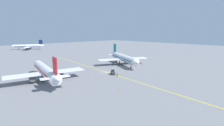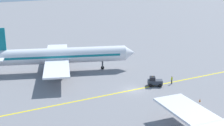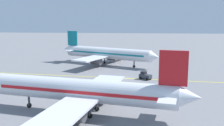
# 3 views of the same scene
# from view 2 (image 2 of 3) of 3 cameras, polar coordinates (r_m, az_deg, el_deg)

# --- Properties ---
(ground_plane) EXTENTS (400.00, 400.00, 0.00)m
(ground_plane) POSITION_cam_2_polar(r_m,az_deg,el_deg) (61.87, 3.89, -4.94)
(ground_plane) COLOR slate
(apron_yellow_centreline) EXTENTS (12.24, 119.45, 0.01)m
(apron_yellow_centreline) POSITION_cam_2_polar(r_m,az_deg,el_deg) (61.87, 3.89, -4.93)
(apron_yellow_centreline) COLOR yellow
(apron_yellow_centreline) RESTS_ON ground
(airplane_adjacent_stand) EXTENTS (27.66, 33.60, 10.60)m
(airplane_adjacent_stand) POSITION_cam_2_polar(r_m,az_deg,el_deg) (72.96, -9.61, 1.27)
(airplane_adjacent_stand) COLOR white
(airplane_adjacent_stand) RESTS_ON ground
(baggage_tug_dark) EXTENTS (2.97, 3.31, 2.11)m
(baggage_tug_dark) POSITION_cam_2_polar(r_m,az_deg,el_deg) (64.16, 7.79, -3.40)
(baggage_tug_dark) COLOR #333842
(baggage_tug_dark) RESTS_ON ground
(ground_crew_worker) EXTENTS (0.34, 0.55, 1.68)m
(ground_crew_worker) POSITION_cam_2_polar(r_m,az_deg,el_deg) (65.79, 10.87, -3.04)
(ground_crew_worker) COLOR #23232D
(ground_crew_worker) RESTS_ON ground
(traffic_cone_near_nose) EXTENTS (0.32, 0.32, 0.55)m
(traffic_cone_near_nose) POSITION_cam_2_polar(r_m,az_deg,el_deg) (81.10, -8.53, 0.33)
(traffic_cone_near_nose) COLOR orange
(traffic_cone_near_nose) RESTS_ON ground
(traffic_cone_mid_apron) EXTENTS (0.32, 0.32, 0.55)m
(traffic_cone_mid_apron) POSITION_cam_2_polar(r_m,az_deg,el_deg) (58.47, 15.78, -6.56)
(traffic_cone_mid_apron) COLOR orange
(traffic_cone_mid_apron) RESTS_ON ground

